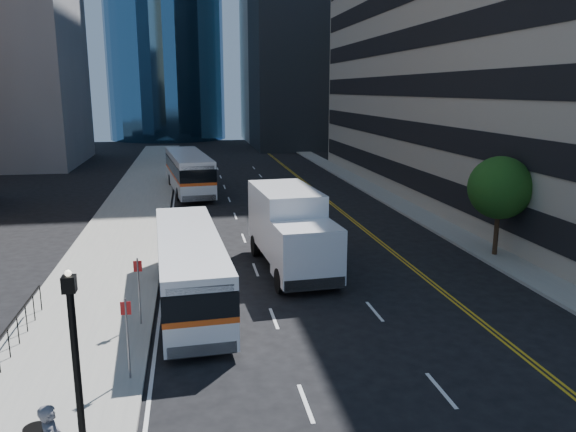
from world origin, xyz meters
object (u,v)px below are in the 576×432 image
object	(u,v)px
lamp_post	(76,363)
box_truck	(291,229)
bus_rear	(189,171)
street_tree	(500,188)
bus_front	(189,266)

from	to	relation	value
lamp_post	box_truck	distance (m)	15.61
lamp_post	box_truck	world-z (taller)	lamp_post
lamp_post	bus_rear	xyz separation A→B (m)	(2.40, 36.08, -0.95)
street_tree	bus_front	xyz separation A→B (m)	(-15.60, -3.79, -2.08)
lamp_post	street_tree	bearing A→B (deg)	37.87
street_tree	box_truck	bearing A→B (deg)	-179.14
bus_front	box_truck	bearing A→B (deg)	33.49
bus_front	box_truck	size ratio (longest dim) A/B	1.37
bus_front	bus_rear	xyz separation A→B (m)	(0.00, 25.87, 0.22)
street_tree	lamp_post	world-z (taller)	street_tree
lamp_post	bus_front	world-z (taller)	lamp_post
box_truck	street_tree	bearing A→B (deg)	-3.22
street_tree	bus_front	world-z (taller)	street_tree
bus_front	box_truck	distance (m)	6.03
bus_rear	box_truck	world-z (taller)	box_truck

